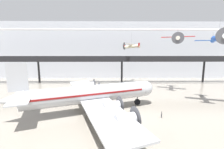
{
  "coord_description": "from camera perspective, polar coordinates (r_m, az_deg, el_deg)",
  "views": [
    {
      "loc": [
        -4.29,
        -25.28,
        11.46
      ],
      "look_at": [
        -3.88,
        7.01,
        6.44
      ],
      "focal_mm": 24.0,
      "sensor_mm": 36.0,
      "label": 1
    }
  ],
  "objects": [
    {
      "name": "info_sign_pedestal",
      "position": [
        28.34,
        18.34,
        -14.47
      ],
      "size": [
        0.25,
        0.76,
        1.24
      ],
      "rotation": [
        0.0,
        0.0,
        -0.25
      ],
      "color": "#4C4C51",
      "rests_on": "ground"
    },
    {
      "name": "suspended_plane_cream_biplane",
      "position": [
        53.82,
        7.39,
        10.58
      ],
      "size": [
        6.28,
        7.14,
        5.72
      ],
      "rotation": [
        0.0,
        0.0,
        2.7
      ],
      "color": "beige"
    },
    {
      "name": "suspended_plane_red_highwing",
      "position": [
        45.64,
        23.63,
        12.35
      ],
      "size": [
        8.31,
        7.18,
        4.45
      ],
      "rotation": [
        0.0,
        0.0,
        4.33
      ],
      "color": "red"
    },
    {
      "name": "mezzanine_walkway",
      "position": [
        53.59,
        3.88,
        5.33
      ],
      "size": [
        110.0,
        3.2,
        9.85
      ],
      "color": "black",
      "rests_on": "ground"
    },
    {
      "name": "ground_plane",
      "position": [
        28.08,
        8.42,
        -15.34
      ],
      "size": [
        260.0,
        260.0,
        0.0
      ],
      "primitive_type": "plane",
      "color": "gray"
    },
    {
      "name": "suspended_plane_blue_trainer",
      "position": [
        38.08,
        35.49,
        11.04
      ],
      "size": [
        8.67,
        7.38,
        5.05
      ],
      "rotation": [
        0.0,
        0.0,
        4.39
      ],
      "color": "#1E4CAD"
    },
    {
      "name": "airliner_silver_main",
      "position": [
        28.6,
        -9.09,
        -7.54
      ],
      "size": [
        27.48,
        32.13,
        9.77
      ],
      "rotation": [
        0.0,
        0.0,
        0.36
      ],
      "color": "#B7BABF",
      "rests_on": "ground"
    },
    {
      "name": "hangar_back_wall",
      "position": [
        65.37,
        3.07,
        9.13
      ],
      "size": [
        140.0,
        3.0,
        23.63
      ],
      "color": "silver",
      "rests_on": "ground"
    },
    {
      "name": "ceiling_truss_beam",
      "position": [
        47.91,
        4.61,
        16.74
      ],
      "size": [
        120.0,
        0.6,
        0.6
      ],
      "color": "silver"
    }
  ]
}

